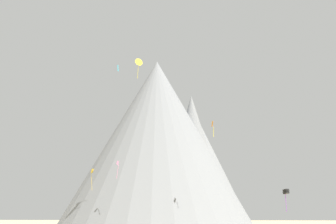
# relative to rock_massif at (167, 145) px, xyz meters

# --- Properties ---
(rock_massif) EXTENTS (68.37, 63.88, 54.01)m
(rock_massif) POSITION_rel_rock_massif_xyz_m (0.00, 0.00, 0.00)
(rock_massif) COLOR slate
(rock_massif) RESTS_ON ground_plane
(kite_gold_mid) EXTENTS (0.84, 0.57, 5.61)m
(kite_gold_mid) POSITION_rel_rock_massif_xyz_m (-17.04, -22.91, -11.76)
(kite_gold_mid) COLOR gold
(kite_cyan_high) EXTENTS (0.17, 0.70, 1.53)m
(kite_cyan_high) POSITION_rel_rock_massif_xyz_m (-7.76, -36.49, 12.15)
(kite_cyan_high) COLOR #33BCDB
(kite_pink_mid) EXTENTS (0.45, 0.69, 4.23)m
(kite_pink_mid) POSITION_rel_rock_massif_xyz_m (-8.56, -30.05, -10.54)
(kite_pink_mid) COLOR pink
(kite_yellow_high) EXTENTS (1.87, 1.41, 5.27)m
(kite_yellow_high) POSITION_rel_rock_massif_xyz_m (-3.23, -34.07, 14.44)
(kite_yellow_high) COLOR yellow
(kite_black_low) EXTENTS (1.20, 1.20, 3.94)m
(kite_black_low) POSITION_rel_rock_massif_xyz_m (26.73, -47.37, -17.81)
(kite_black_low) COLOR black
(kite_orange_mid) EXTENTS (0.52, 1.17, 3.93)m
(kite_orange_mid) POSITION_rel_rock_massif_xyz_m (14.36, -32.66, -1.61)
(kite_orange_mid) COLOR orange
(kite_rainbow_low) EXTENTS (1.35, 1.36, 3.60)m
(kite_rainbow_low) POSITION_rel_rock_massif_xyz_m (-8.85, -21.03, -14.79)
(kite_rainbow_low) COLOR #E5668C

